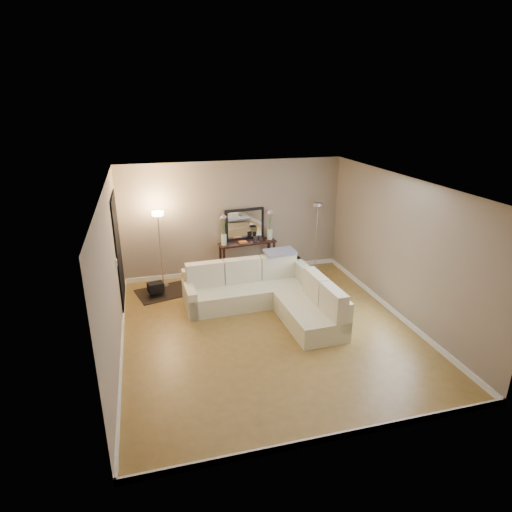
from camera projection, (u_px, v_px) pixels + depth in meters
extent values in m
cube|color=olive|center=(268.00, 329.00, 7.61)|extent=(5.00, 5.50, 0.01)
cube|color=white|center=(269.00, 183.00, 6.71)|extent=(5.00, 5.50, 0.01)
cube|color=gray|center=(234.00, 219.00, 9.66)|extent=(5.00, 0.02, 2.60)
cube|color=gray|center=(340.00, 348.00, 4.66)|extent=(5.00, 0.02, 2.60)
cube|color=gray|center=(112.00, 276.00, 6.55)|extent=(0.02, 5.50, 2.60)
cube|color=gray|center=(401.00, 248.00, 7.77)|extent=(0.02, 5.50, 2.60)
cube|color=white|center=(235.00, 270.00, 10.07)|extent=(5.00, 0.03, 0.10)
cube|color=white|center=(332.00, 437.00, 5.12)|extent=(5.00, 0.03, 0.10)
cube|color=white|center=(122.00, 346.00, 6.99)|extent=(0.03, 5.50, 0.10)
cube|color=white|center=(392.00, 310.00, 8.20)|extent=(0.03, 5.50, 0.10)
cube|color=black|center=(119.00, 252.00, 8.17)|extent=(0.02, 1.20, 2.20)
cube|color=white|center=(116.00, 262.00, 7.36)|extent=(0.02, 0.08, 0.12)
cube|color=beige|center=(248.00, 294.00, 8.51)|extent=(2.50, 0.95, 0.38)
cube|color=beige|center=(243.00, 276.00, 8.72)|extent=(2.47, 0.29, 0.53)
cube|color=beige|center=(190.00, 298.00, 8.16)|extent=(0.21, 0.86, 0.53)
cube|color=beige|center=(310.00, 316.00, 7.67)|extent=(0.92, 1.55, 0.38)
cube|color=beige|center=(317.00, 290.00, 8.06)|extent=(0.29, 2.38, 0.53)
cube|color=beige|center=(205.00, 275.00, 8.34)|extent=(0.75, 0.24, 0.49)
cube|color=beige|center=(242.00, 270.00, 8.55)|extent=(0.75, 0.24, 0.49)
cube|color=beige|center=(278.00, 266.00, 8.76)|extent=(0.75, 0.24, 0.49)
cube|color=beige|center=(316.00, 286.00, 7.84)|extent=(0.24, 0.69, 0.49)
cube|color=beige|center=(333.00, 302.00, 7.20)|extent=(0.24, 0.69, 0.49)
cube|color=slate|center=(280.00, 252.00, 8.68)|extent=(0.66, 0.42, 0.08)
cube|color=black|center=(247.00, 243.00, 9.68)|extent=(1.34, 0.50, 0.04)
cube|color=black|center=(224.00, 265.00, 9.48)|extent=(0.05, 0.05, 0.76)
cube|color=black|center=(220.00, 261.00, 9.73)|extent=(0.05, 0.05, 0.76)
cube|color=black|center=(274.00, 258.00, 9.90)|extent=(0.05, 0.05, 0.76)
cube|color=black|center=(269.00, 254.00, 10.15)|extent=(0.05, 0.05, 0.76)
cube|color=black|center=(248.00, 267.00, 9.89)|extent=(1.26, 0.46, 0.03)
cube|color=#BF3333|center=(225.00, 266.00, 9.66)|extent=(0.05, 0.16, 0.19)
cube|color=#3359A5|center=(227.00, 265.00, 9.67)|extent=(0.05, 0.16, 0.21)
cube|color=gold|center=(229.00, 265.00, 9.68)|extent=(0.06, 0.16, 0.23)
cube|color=#3F7F4C|center=(231.00, 265.00, 9.71)|extent=(0.07, 0.17, 0.19)
cube|color=#994C99|center=(233.00, 265.00, 9.72)|extent=(0.05, 0.16, 0.21)
cube|color=orange|center=(235.00, 264.00, 9.73)|extent=(0.05, 0.16, 0.23)
cube|color=#262626|center=(237.00, 264.00, 9.76)|extent=(0.06, 0.16, 0.19)
cube|color=#4C99B2|center=(239.00, 264.00, 9.77)|extent=(0.07, 0.17, 0.21)
cube|color=#B2A58C|center=(241.00, 263.00, 9.78)|extent=(0.05, 0.16, 0.23)
cube|color=brown|center=(243.00, 264.00, 9.81)|extent=(0.05, 0.16, 0.19)
cube|color=navy|center=(245.00, 263.00, 9.82)|extent=(0.06, 0.16, 0.21)
cube|color=gold|center=(247.00, 262.00, 9.83)|extent=(0.07, 0.17, 0.23)
cube|color=black|center=(245.00, 224.00, 9.69)|extent=(0.92, 0.15, 0.72)
cube|color=white|center=(245.00, 224.00, 9.67)|extent=(0.80, 0.10, 0.60)
cube|color=orange|center=(243.00, 242.00, 9.59)|extent=(0.19, 0.14, 0.04)
cube|color=black|center=(256.00, 239.00, 9.67)|extent=(0.10, 0.03, 0.13)
cube|color=black|center=(261.00, 239.00, 9.71)|extent=(0.08, 0.03, 0.11)
cylinder|color=silver|center=(224.00, 240.00, 9.44)|extent=(0.13, 0.13, 0.24)
cylinder|color=#38722D|center=(223.00, 227.00, 9.33)|extent=(0.10, 0.02, 0.41)
sphere|color=#E5598C|center=(222.00, 218.00, 9.25)|extent=(0.08, 0.08, 0.07)
cylinder|color=#38722D|center=(223.00, 227.00, 9.33)|extent=(0.06, 0.01, 0.44)
sphere|color=white|center=(222.00, 217.00, 9.25)|extent=(0.08, 0.08, 0.07)
cylinder|color=#38722D|center=(223.00, 227.00, 9.33)|extent=(0.01, 0.01, 0.46)
sphere|color=#598CE5|center=(223.00, 216.00, 9.25)|extent=(0.08, 0.08, 0.07)
cylinder|color=#38722D|center=(224.00, 227.00, 9.34)|extent=(0.05, 0.01, 0.42)
sphere|color=#E58C4C|center=(224.00, 218.00, 9.27)|extent=(0.08, 0.08, 0.07)
cylinder|color=#38722D|center=(224.00, 227.00, 9.34)|extent=(0.10, 0.02, 0.43)
sphere|color=#D866B2|center=(225.00, 217.00, 9.27)|extent=(0.08, 0.08, 0.07)
cylinder|color=silver|center=(270.00, 234.00, 9.82)|extent=(0.13, 0.13, 0.24)
cylinder|color=#38722D|center=(269.00, 222.00, 9.71)|extent=(0.10, 0.02, 0.41)
sphere|color=#E5598C|center=(268.00, 213.00, 9.63)|extent=(0.08, 0.08, 0.07)
cylinder|color=#38722D|center=(270.00, 222.00, 9.71)|extent=(0.06, 0.01, 0.44)
sphere|color=white|center=(269.00, 213.00, 9.63)|extent=(0.08, 0.08, 0.07)
cylinder|color=#38722D|center=(270.00, 221.00, 9.71)|extent=(0.01, 0.01, 0.46)
sphere|color=#598CE5|center=(270.00, 212.00, 9.63)|extent=(0.08, 0.08, 0.07)
cylinder|color=#38722D|center=(270.00, 222.00, 9.72)|extent=(0.05, 0.01, 0.42)
sphere|color=#E58C4C|center=(271.00, 213.00, 9.65)|extent=(0.08, 0.08, 0.07)
cylinder|color=#38722D|center=(271.00, 222.00, 9.72)|extent=(0.10, 0.02, 0.43)
sphere|color=#D866B2|center=(272.00, 212.00, 9.65)|extent=(0.08, 0.08, 0.07)
cylinder|color=silver|center=(164.00, 286.00, 9.33)|extent=(0.27, 0.27, 0.03)
cylinder|color=silver|center=(161.00, 251.00, 9.06)|extent=(0.03, 0.03, 1.59)
cylinder|color=#FFBF72|center=(158.00, 214.00, 8.77)|extent=(0.29, 0.29, 0.07)
cylinder|color=silver|center=(315.00, 268.00, 10.29)|extent=(0.27, 0.27, 0.03)
cylinder|color=silver|center=(316.00, 238.00, 10.03)|extent=(0.03, 0.03, 1.54)
cylinder|color=silver|center=(318.00, 204.00, 9.75)|extent=(0.29, 0.29, 0.07)
cube|color=black|center=(164.00, 292.00, 9.03)|extent=(1.26, 1.06, 0.01)
cube|color=black|center=(156.00, 287.00, 8.80)|extent=(0.35, 0.29, 0.20)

